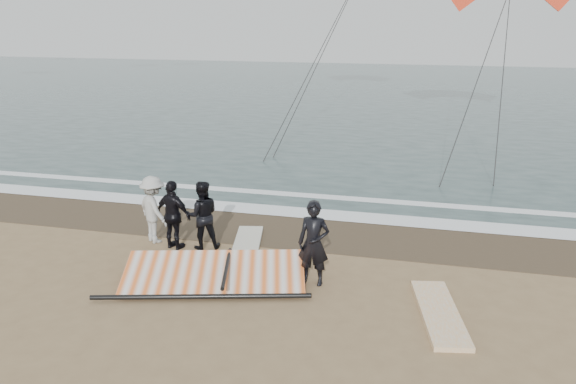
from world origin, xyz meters
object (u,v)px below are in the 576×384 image
(board_cream, at_px, (247,245))
(board_white, at_px, (439,313))
(man_main, at_px, (314,243))
(sail_rig, at_px, (214,274))

(board_cream, bearing_deg, board_white, -37.99)
(man_main, xyz_separation_m, board_white, (2.75, -0.81, -0.92))
(man_main, height_order, board_white, man_main)
(man_main, bearing_deg, board_cream, 146.82)
(man_main, xyz_separation_m, sail_rig, (-2.20, -0.47, -0.77))
(board_cream, bearing_deg, sail_rig, -105.14)
(board_cream, bearing_deg, man_main, -49.03)
(man_main, bearing_deg, sail_rig, -163.72)
(board_cream, relative_size, sail_rig, 0.55)
(board_white, bearing_deg, board_cream, 143.03)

